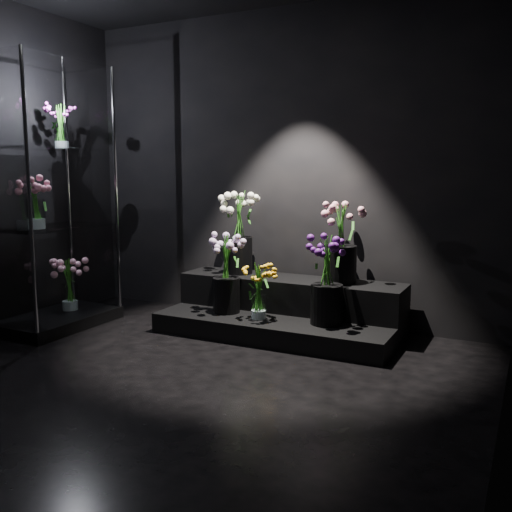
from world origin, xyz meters
The scene contains 13 objects.
floor centered at (0.00, 0.00, 0.00)m, with size 4.00×4.00×0.00m, color black.
wall_back centered at (0.00, 2.00, 1.40)m, with size 4.00×4.00×0.00m, color black.
wall_right centered at (2.00, 0.00, 1.40)m, with size 4.00×4.00×0.00m, color black.
display_riser centered at (0.21, 1.60, 0.18)m, with size 2.00×0.89×0.44m.
display_case centered at (-1.67, 0.85, 1.15)m, with size 0.62×1.04×2.29m.
bouquet_orange_bells centered at (0.11, 1.30, 0.41)m, with size 0.32×0.32×0.47m.
bouquet_lilac centered at (-0.24, 1.38, 0.55)m, with size 0.45×0.45×0.66m.
bouquet_purple centered at (0.66, 1.40, 0.55)m, with size 0.35×0.35×0.71m.
bouquet_cream_roses centered at (-0.30, 1.74, 0.88)m, with size 0.41×0.41×0.75m.
bouquet_pink_roses centered at (0.66, 1.73, 0.81)m, with size 0.44×0.44×0.66m.
bouquet_case_pink centered at (-1.63, 0.64, 1.12)m, with size 0.35×0.35×0.44m.
bouquet_case_magenta centered at (-1.70, 1.03, 1.77)m, with size 0.23×0.23×0.39m.
bouquet_case_base_pink centered at (-1.69, 1.03, 0.35)m, with size 0.37×0.37×0.47m.
Camera 1 is at (2.12, -2.79, 1.37)m, focal length 40.00 mm.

